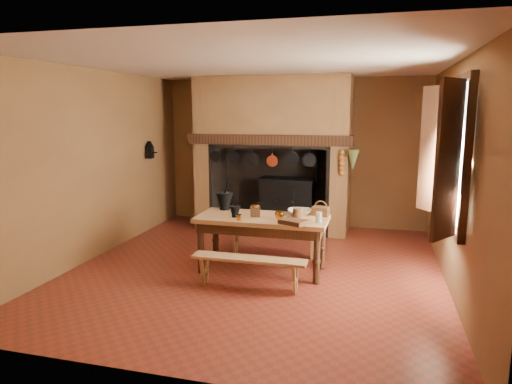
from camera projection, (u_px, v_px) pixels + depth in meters
floor at (257, 269)px, 6.41m from camera, size 5.50×5.50×0.00m
ceiling at (257, 63)px, 5.92m from camera, size 5.50×5.50×0.00m
back_wall at (293, 152)px, 8.78m from camera, size 5.00×0.02×2.80m
wall_left at (95, 164)px, 6.80m from camera, size 0.02×5.50×2.80m
wall_right at (456, 177)px, 5.53m from camera, size 0.02×5.50×2.80m
wall_front at (166, 213)px, 3.55m from camera, size 5.00×0.02×2.80m
chimney_breast at (273, 132)px, 8.37m from camera, size 2.95×0.96×2.80m
iron_range at (288, 202)px, 8.67m from camera, size 1.12×0.55×1.60m
hearth_pans at (234, 221)px, 8.77m from camera, size 0.51×0.62×0.20m
hanging_pans at (265, 159)px, 7.98m from camera, size 1.92×0.29×0.27m
onion_string at (342, 163)px, 7.63m from camera, size 0.12×0.10×0.46m
herb_bunch at (353, 160)px, 7.57m from camera, size 0.20×0.20×0.35m
window at (449, 155)px, 5.14m from camera, size 0.39×1.75×1.76m
wall_coffee_mill at (149, 149)px, 8.24m from camera, size 0.23×0.16×0.31m
work_table at (262, 225)px, 6.22m from camera, size 1.78×0.79×0.77m
bench_front at (249, 265)px, 5.64m from camera, size 1.44×0.25×0.40m
bench_back at (273, 236)px, 6.93m from camera, size 1.49×0.26×0.42m
mortar_large at (225, 200)px, 6.61m from camera, size 0.25×0.25×0.42m
mortar_small at (235, 211)px, 6.16m from camera, size 0.15×0.15×0.26m
coffee_grinder at (255, 211)px, 6.21m from camera, size 0.19×0.16×0.20m
brass_mug_a at (239, 217)px, 5.98m from camera, size 0.09×0.09×0.08m
brass_mug_b at (253, 209)px, 6.45m from camera, size 0.10×0.10×0.09m
mixing_bowl at (299, 212)px, 6.28m from camera, size 0.38×0.38×0.08m
stoneware_crock at (298, 215)px, 5.97m from camera, size 0.14×0.14×0.16m
glass_jar at (319, 217)px, 5.84m from camera, size 0.09×0.09×0.14m
wicker_basket at (321, 211)px, 6.25m from camera, size 0.24×0.19×0.21m
wooden_tray at (293, 222)px, 5.79m from camera, size 0.40×0.35×0.06m
brass_cup at (280, 215)px, 6.05m from camera, size 0.15×0.15×0.10m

